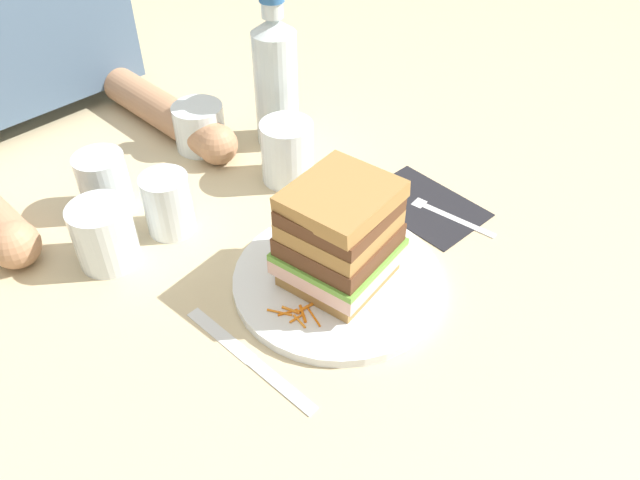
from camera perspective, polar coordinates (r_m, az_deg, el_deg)
ground_plane at (r=0.77m, az=0.68°, el=-4.69°), size 3.00×3.00×0.00m
main_plate at (r=0.77m, az=1.59°, el=-3.60°), size 0.26×0.26×0.01m
sandwich at (r=0.73m, az=1.68°, el=0.38°), size 0.14×0.13×0.14m
carrot_shred_0 at (r=0.72m, az=-1.88°, el=-7.40°), size 0.01×0.02×0.00m
carrot_shred_1 at (r=0.73m, az=-1.33°, el=-6.16°), size 0.03×0.01×0.00m
carrot_shred_2 at (r=0.73m, az=-3.10°, el=-6.48°), size 0.02×0.01×0.00m
carrot_shred_3 at (r=0.72m, az=-0.57°, el=-7.01°), size 0.01×0.03×0.00m
carrot_shred_4 at (r=0.73m, az=-3.70°, el=-6.59°), size 0.02×0.03×0.00m
carrot_shred_5 at (r=0.72m, az=-1.58°, el=-6.72°), size 0.02×0.02×0.00m
carrot_shred_6 at (r=0.72m, az=-2.16°, el=-7.13°), size 0.02×0.00×0.00m
carrot_shred_7 at (r=0.73m, az=-2.58°, el=-6.45°), size 0.01×0.02×0.00m
carrot_shred_8 at (r=0.83m, az=5.61°, el=0.48°), size 0.02×0.02×0.00m
carrot_shred_9 at (r=0.82m, az=6.43°, el=0.17°), size 0.02×0.02×0.00m
carrot_shred_10 at (r=0.83m, az=4.39°, el=0.75°), size 0.01×0.02×0.00m
carrot_shred_11 at (r=0.82m, az=4.33°, el=0.24°), size 0.01×0.02×0.00m
carrot_shred_12 at (r=0.83m, az=5.06°, el=0.73°), size 0.00×0.02×0.00m
carrot_shred_13 at (r=0.81m, az=3.45°, el=-0.34°), size 0.02×0.00×0.00m
carrot_shred_14 at (r=0.81m, az=4.28°, el=-0.32°), size 0.00×0.02×0.00m
carrot_shred_15 at (r=0.81m, az=6.22°, el=-0.61°), size 0.03×0.01×0.00m
napkin_dark at (r=0.90m, az=9.45°, el=3.15°), size 0.12×0.17×0.00m
fork at (r=0.89m, az=10.70°, el=2.75°), size 0.03×0.17×0.00m
knife at (r=0.70m, az=-6.18°, el=-10.87°), size 0.02×0.20×0.00m
juice_glass at (r=0.92m, az=-2.99°, el=7.75°), size 0.08×0.08×0.09m
water_bottle at (r=0.98m, az=-4.05°, el=14.35°), size 0.07×0.07×0.24m
empty_tumbler_0 at (r=0.83m, az=-19.04°, el=0.47°), size 0.08×0.08×0.08m
empty_tumbler_1 at (r=1.02m, az=-10.91°, el=10.07°), size 0.08×0.08×0.07m
empty_tumbler_2 at (r=0.91m, az=-19.03°, el=4.89°), size 0.07×0.07×0.09m
empty_tumbler_3 at (r=0.85m, az=-13.67°, el=3.21°), size 0.06×0.06×0.09m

